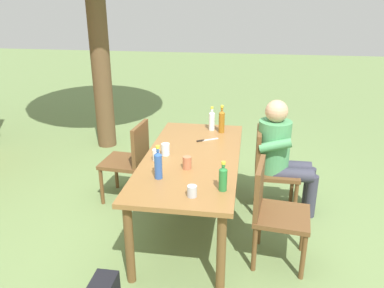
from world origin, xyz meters
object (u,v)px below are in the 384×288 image
Objects in this scene: dining_table at (192,164)px; person_in_white_shirt at (281,151)px; bottle_clear at (212,120)px; bottle_amber at (222,121)px; cup_glass at (166,149)px; chair_near_right at (269,166)px; table_knife at (206,140)px; chair_near_left at (273,208)px; cup_white at (156,155)px; bottle_blue at (158,164)px; chair_far_right at (131,158)px; cup_terracotta at (187,163)px; cup_steel at (192,191)px; bottle_green at (223,178)px.

person_in_white_shirt reaches higher than dining_table.
bottle_clear is 0.87× the size of bottle_amber.
chair_near_right is at bearing -65.82° from cup_glass.
bottle_amber reaches higher than bottle_clear.
table_knife is (0.43, -0.08, 0.09)m from dining_table.
chair_near_left is 0.74× the size of person_in_white_shirt.
bottle_blue is at bearing -163.43° from cup_white.
dining_table is at bearing 120.34° from chair_near_right.
dining_table is at bearing 172.44° from bottle_clear.
chair_far_right is 7.91× the size of cup_terracotta.
cup_glass is at bearing 111.96° from person_in_white_shirt.
person_in_white_shirt is 1.40m from bottle_blue.
cup_terracotta is (-0.70, 0.84, 0.13)m from person_in_white_shirt.
person_in_white_shirt is (-0.00, -0.11, 0.17)m from chair_near_right.
cup_steel is at bearing -145.44° from cup_white.
chair_near_right is at bearing -46.30° from cup_terracotta.
cup_terracotta is at bearing 173.35° from table_knife.
cup_steel is (-0.13, 0.21, -0.06)m from bottle_green.
chair_near_left is 10.16× the size of cup_steel.
chair_far_right reaches higher than cup_glass.
chair_far_right is 0.84m from table_knife.
cup_steel is (-0.75, -0.12, 0.13)m from dining_table.
cup_glass is at bearing 42.45° from cup_terracotta.
chair_far_right is at bearing 60.08° from dining_table.
chair_far_right is at bearing 60.17° from chair_near_left.
table_knife is at bearing -33.60° from cup_white.
person_in_white_shirt is at bearing -25.97° from bottle_green.
chair_near_left is 1.38m from bottle_clear.
chair_near_left is at bearing -151.96° from bottle_clear.
bottle_blue reaches higher than cup_glass.
bottle_amber is at bearing -33.05° from cup_glass.
cup_glass is 0.36m from cup_terracotta.
cup_steel is at bearing 176.09° from bottle_amber.
chair_near_right is at bearing -89.85° from table_knife.
bottle_blue is at bearing 76.33° from bottle_green.
cup_white is at bearing -142.75° from chair_far_right.
cup_white reaches higher than dining_table.
bottle_green is at bearing -136.52° from cup_glass.
cup_terracotta is (-1.04, 0.11, -0.06)m from bottle_clear.
bottle_green is at bearing -134.39° from chair_far_right.
cup_glass is 0.52× the size of table_knife.
dining_table is 6.26× the size of bottle_amber.
chair_far_right reaches higher than cup_steel.
chair_near_right is 7.75× the size of cup_glass.
cup_terracotta reaches higher than dining_table.
person_in_white_shirt is (0.01, -1.57, 0.17)m from chair_far_right.
table_knife is (0.57, -0.38, -0.05)m from cup_white.
bottle_clear reaches higher than chair_near_left.
bottle_clear reaches higher than cup_steel.
bottle_blue is at bearing 50.43° from cup_steel.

